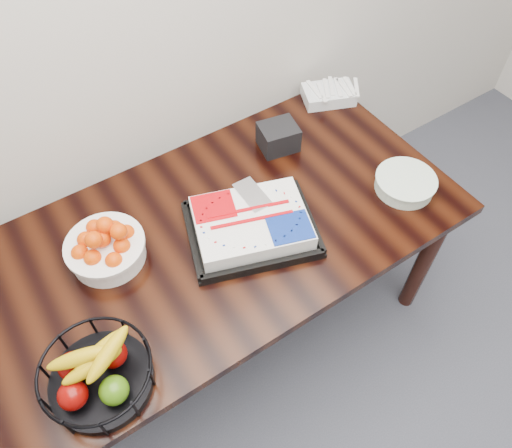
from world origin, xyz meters
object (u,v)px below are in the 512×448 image
tangerine_bowl (105,245)px  cake_tray (251,225)px  napkin_box (278,137)px  table (214,247)px  fruit_basket (97,374)px  plate_stack (405,183)px

tangerine_bowl → cake_tray: bearing=-21.1°
tangerine_bowl → napkin_box: (0.79, 0.12, -0.02)m
table → napkin_box: size_ratio=12.36×
tangerine_bowl → table: bearing=-16.9°
table → napkin_box: napkin_box is taller
table → tangerine_bowl: 0.39m
table → cake_tray: 0.19m
table → tangerine_bowl: (-0.34, 0.10, 0.16)m
table → fruit_basket: (-0.53, -0.29, 0.16)m
table → plate_stack: plate_stack is taller
plate_stack → napkin_box: size_ratio=1.57×
cake_tray → tangerine_bowl: size_ratio=1.99×
fruit_basket → napkin_box: fruit_basket is taller
napkin_box → plate_stack: bearing=-59.4°
cake_tray → fruit_basket: size_ratio=1.68×
fruit_basket → table: bearing=28.4°
cake_tray → tangerine_bowl: 0.49m
table → cake_tray: bearing=-32.2°
cake_tray → napkin_box: 0.45m
tangerine_bowl → plate_stack: size_ratio=1.16×
cake_tray → table: bearing=147.8°
napkin_box → fruit_basket: bearing=-152.1°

